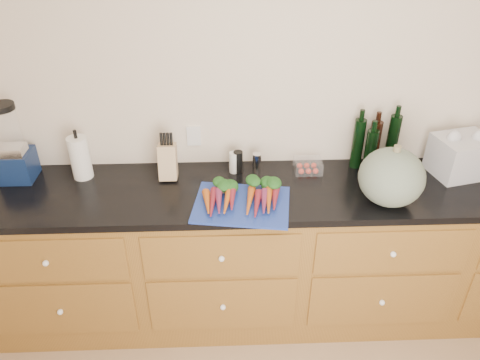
{
  "coord_description": "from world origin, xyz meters",
  "views": [
    {
      "loc": [
        -0.42,
        -0.85,
        2.36
      ],
      "look_at": [
        -0.35,
        1.2,
        1.06
      ],
      "focal_mm": 35.0,
      "sensor_mm": 36.0,
      "label": 1
    }
  ],
  "objects_px": {
    "carrots": "(241,194)",
    "knife_block": "(168,162)",
    "blender_appliance": "(12,148)",
    "squash": "(391,177)",
    "cutting_board": "(242,204)",
    "tomato_box": "(308,166)",
    "paper_towel": "(80,158)"
  },
  "relations": [
    {
      "from": "blender_appliance",
      "to": "squash",
      "type": "bearing_deg",
      "value": -8.73
    },
    {
      "from": "carrots",
      "to": "squash",
      "type": "relative_size",
      "value": 1.28
    },
    {
      "from": "knife_block",
      "to": "paper_towel",
      "type": "bearing_deg",
      "value": 177.66
    },
    {
      "from": "blender_appliance",
      "to": "tomato_box",
      "type": "xyz_separation_m",
      "value": [
        1.65,
        0.01,
        -0.16
      ]
    },
    {
      "from": "carrots",
      "to": "knife_block",
      "type": "height_order",
      "value": "knife_block"
    },
    {
      "from": "knife_block",
      "to": "blender_appliance",
      "type": "bearing_deg",
      "value": 178.81
    },
    {
      "from": "cutting_board",
      "to": "paper_towel",
      "type": "relative_size",
      "value": 1.97
    },
    {
      "from": "carrots",
      "to": "cutting_board",
      "type": "bearing_deg",
      "value": -90.0
    },
    {
      "from": "carrots",
      "to": "squash",
      "type": "xyz_separation_m",
      "value": [
        0.77,
        -0.04,
        0.11
      ]
    },
    {
      "from": "blender_appliance",
      "to": "cutting_board",
      "type": "bearing_deg",
      "value": -14.26
    },
    {
      "from": "squash",
      "to": "knife_block",
      "type": "distance_m",
      "value": 1.21
    },
    {
      "from": "cutting_board",
      "to": "squash",
      "type": "relative_size",
      "value": 1.46
    },
    {
      "from": "blender_appliance",
      "to": "tomato_box",
      "type": "relative_size",
      "value": 2.89
    },
    {
      "from": "paper_towel",
      "to": "tomato_box",
      "type": "distance_m",
      "value": 1.29
    },
    {
      "from": "carrots",
      "to": "knife_block",
      "type": "distance_m",
      "value": 0.48
    },
    {
      "from": "tomato_box",
      "to": "cutting_board",
      "type": "bearing_deg",
      "value": -140.35
    },
    {
      "from": "cutting_board",
      "to": "paper_towel",
      "type": "height_order",
      "value": "paper_towel"
    },
    {
      "from": "carrots",
      "to": "squash",
      "type": "height_order",
      "value": "squash"
    },
    {
      "from": "squash",
      "to": "knife_block",
      "type": "bearing_deg",
      "value": 166.0
    },
    {
      "from": "squash",
      "to": "paper_towel",
      "type": "distance_m",
      "value": 1.69
    },
    {
      "from": "carrots",
      "to": "tomato_box",
      "type": "xyz_separation_m",
      "value": [
        0.4,
        0.28,
        -0.0
      ]
    },
    {
      "from": "squash",
      "to": "blender_appliance",
      "type": "bearing_deg",
      "value": 171.27
    },
    {
      "from": "paper_towel",
      "to": "knife_block",
      "type": "distance_m",
      "value": 0.49
    },
    {
      "from": "cutting_board",
      "to": "tomato_box",
      "type": "distance_m",
      "value": 0.52
    },
    {
      "from": "squash",
      "to": "tomato_box",
      "type": "distance_m",
      "value": 0.5
    },
    {
      "from": "tomato_box",
      "to": "squash",
      "type": "bearing_deg",
      "value": -41.05
    },
    {
      "from": "paper_towel",
      "to": "blender_appliance",
      "type": "bearing_deg",
      "value": -179.6
    },
    {
      "from": "cutting_board",
      "to": "carrots",
      "type": "height_order",
      "value": "carrots"
    },
    {
      "from": "cutting_board",
      "to": "paper_towel",
      "type": "xyz_separation_m",
      "value": [
        -0.89,
        0.32,
        0.12
      ]
    },
    {
      "from": "cutting_board",
      "to": "tomato_box",
      "type": "bearing_deg",
      "value": 39.65
    },
    {
      "from": "blender_appliance",
      "to": "carrots",
      "type": "bearing_deg",
      "value": -12.15
    },
    {
      "from": "squash",
      "to": "carrots",
      "type": "bearing_deg",
      "value": 176.97
    }
  ]
}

